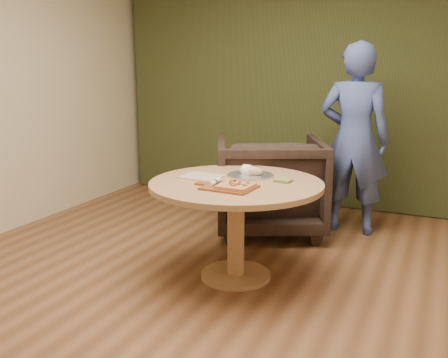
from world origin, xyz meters
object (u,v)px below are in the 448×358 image
flatbread_pizza (236,186)px  cutlery_roll (215,182)px  armchair (269,180)px  pedestal_table (236,200)px  pizza_paddle (228,187)px  bread_roll (249,171)px  serving_tray (251,175)px  person_standing (354,140)px

flatbread_pizza → cutlery_roll: size_ratio=1.17×
armchair → cutlery_roll: bearing=67.3°
pedestal_table → armchair: 1.15m
pizza_paddle → cutlery_roll: cutlery_roll is taller
cutlery_roll → bread_roll: (0.11, 0.40, 0.01)m
bread_roll → armchair: 0.98m
armchair → bread_roll: bearing=74.7°
serving_tray → flatbread_pizza: bearing=-82.0°
pedestal_table → serving_tray: serving_tray is taller
bread_roll → person_standing: (0.56, 1.26, 0.11)m
serving_tray → person_standing: person_standing is taller
serving_tray → bread_roll: bearing=180.0°
pizza_paddle → serving_tray: serving_tray is taller
pizza_paddle → bread_roll: bearing=94.4°
cutlery_roll → armchair: bearing=87.1°
serving_tray → cutlery_roll: bearing=-106.1°
armchair → person_standing: bearing=-179.7°
cutlery_roll → armchair: armchair is taller
person_standing → pizza_paddle: bearing=70.7°
bread_roll → person_standing: size_ratio=0.11×
person_standing → flatbread_pizza: bearing=72.8°
pedestal_table → flatbread_pizza: size_ratio=5.49×
pizza_paddle → person_standing: (0.56, 1.68, 0.14)m
pedestal_table → serving_tray: 0.26m
flatbread_pizza → person_standing: size_ratio=0.13×
pedestal_table → bread_roll: bread_roll is taller
flatbread_pizza → person_standing: 1.77m
pizza_paddle → person_standing: bearing=75.2°
pizza_paddle → flatbread_pizza: flatbread_pizza is taller
flatbread_pizza → cutlery_roll: 0.18m
pedestal_table → armchair: size_ratio=1.26×
serving_tray → armchair: bearing=99.9°
flatbread_pizza → serving_tray: bearing=98.0°
pedestal_table → cutlery_roll: bearing=-114.5°
flatbread_pizza → armchair: bearing=99.3°
serving_tray → person_standing: size_ratio=0.20×
pedestal_table → person_standing: (0.59, 1.47, 0.29)m
person_standing → bread_roll: bearing=64.9°
pizza_paddle → armchair: 1.38m
bread_roll → flatbread_pizza: bearing=-80.8°
serving_tray → pedestal_table: bearing=-98.1°
flatbread_pizza → serving_tray: size_ratio=0.66×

